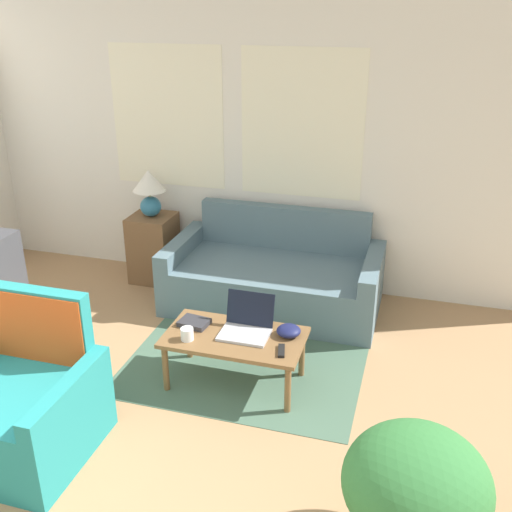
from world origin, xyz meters
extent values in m
cube|color=white|center=(0.00, 3.70, 1.30)|extent=(6.12, 0.05, 2.60)
cube|color=white|center=(-0.72, 3.68, 1.55)|extent=(1.10, 0.01, 1.30)
cube|color=white|center=(0.56, 3.68, 1.55)|extent=(1.10, 0.01, 1.30)
cube|color=#476651|center=(0.49, 2.55, 0.00)|extent=(1.77, 2.08, 0.01)
cube|color=slate|center=(0.46, 3.15, 0.21)|extent=(1.59, 0.94, 0.42)
cube|color=slate|center=(0.46, 3.56, 0.41)|extent=(1.59, 0.12, 0.82)
cube|color=slate|center=(-0.41, 3.15, 0.28)|extent=(0.14, 0.94, 0.57)
cube|color=slate|center=(1.32, 3.15, 0.28)|extent=(0.14, 0.94, 0.57)
cube|color=teal|center=(-0.55, 0.90, 0.23)|extent=(0.68, 0.81, 0.46)
cube|color=teal|center=(-0.55, 1.26, 0.47)|extent=(0.68, 0.10, 0.94)
cube|color=teal|center=(-0.16, 0.90, 0.29)|extent=(0.10, 0.81, 0.58)
cube|color=#D1511E|center=(-0.55, 1.20, 0.58)|extent=(0.66, 0.01, 0.68)
cube|color=brown|center=(-0.81, 3.40, 0.33)|extent=(0.40, 0.40, 0.66)
ellipsoid|color=teal|center=(-0.81, 3.40, 0.76)|extent=(0.20, 0.20, 0.19)
cylinder|color=tan|center=(-0.81, 3.40, 0.88)|extent=(0.02, 0.02, 0.06)
cone|color=white|center=(-0.81, 3.40, 1.01)|extent=(0.31, 0.31, 0.20)
cube|color=brown|center=(0.49, 1.95, 0.38)|extent=(0.98, 0.54, 0.03)
cylinder|color=brown|center=(0.05, 1.73, 0.18)|extent=(0.04, 0.04, 0.36)
cylinder|color=brown|center=(0.93, 1.73, 0.18)|extent=(0.04, 0.04, 0.36)
cylinder|color=brown|center=(0.05, 2.17, 0.18)|extent=(0.04, 0.04, 0.36)
cylinder|color=brown|center=(0.93, 2.17, 0.18)|extent=(0.04, 0.04, 0.36)
cube|color=#B7B7BC|center=(0.56, 1.96, 0.40)|extent=(0.35, 0.25, 0.02)
cube|color=black|center=(0.56, 2.12, 0.53)|extent=(0.35, 0.08, 0.24)
cylinder|color=white|center=(0.19, 1.81, 0.43)|extent=(0.09, 0.09, 0.09)
ellipsoid|color=#191E4C|center=(0.86, 2.06, 0.43)|extent=(0.17, 0.17, 0.08)
cube|color=#2D2D33|center=(0.16, 2.01, 0.41)|extent=(0.23, 0.19, 0.04)
cube|color=black|center=(0.86, 1.84, 0.40)|extent=(0.08, 0.16, 0.02)
ellipsoid|color=#337538|center=(1.78, 0.79, 0.46)|extent=(0.71, 0.71, 0.53)
camera|label=1|loc=(1.66, -1.50, 2.57)|focal=42.00mm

